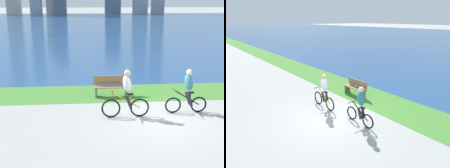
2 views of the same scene
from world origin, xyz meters
The scene contains 5 objects.
ground_plane centered at (0.00, 0.00, 0.00)m, with size 300.00×300.00×0.00m, color #9E9E99.
grass_strip_bayside centered at (0.00, 3.05, 0.00)m, with size 120.00×2.59×0.01m, color #478433.
cyclist_lead centered at (-1.11, 0.20, 0.84)m, with size 1.70×0.52×1.72m.
cyclist_trailing centered at (1.16, 0.46, 0.83)m, with size 1.56×0.52×1.64m.
bench_near_path centered at (-1.46, 2.61, 0.45)m, with size 1.50×0.47×0.90m.
Camera 2 is at (6.51, -4.87, 4.19)m, focal length 32.18 mm.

